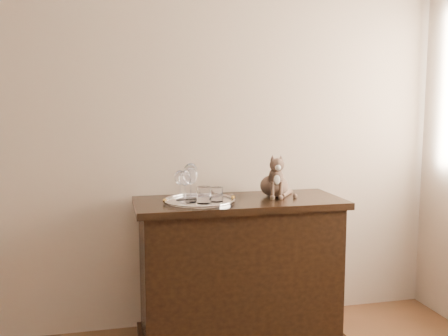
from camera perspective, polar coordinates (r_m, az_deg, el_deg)
The scene contains 10 objects.
wall_back at distance 3.05m, azimuth -10.76°, elevation 6.30°, with size 4.00×0.10×2.70m, color #BDA28E.
sideboard at distance 3.00m, azimuth 1.73°, elevation -11.62°, with size 1.20×0.50×0.85m, color black, non-canonical shape.
tray at distance 2.81m, azimuth -2.80°, elevation -3.85°, with size 0.40×0.40×0.01m, color silver.
wine_glass_a at distance 2.83m, azimuth -5.03°, elevation -1.96°, with size 0.06×0.06×0.17m, color white, non-canonical shape.
wine_glass_b at distance 2.84m, azimuth -3.83°, elevation -1.52°, with size 0.08×0.08×0.21m, color silver, non-canonical shape.
wine_glass_c at distance 2.75m, azimuth -4.46°, elevation -2.11°, with size 0.07×0.07×0.18m, color white, non-canonical shape.
wine_glass_d at distance 2.77m, azimuth -3.80°, elevation -1.93°, with size 0.07×0.07×0.19m, color silver, non-canonical shape.
tumbler_a at distance 2.77m, azimuth -0.85°, elevation -3.04°, with size 0.07×0.07×0.08m, color white.
tumbler_b at distance 2.73m, azimuth -2.30°, elevation -3.12°, with size 0.08×0.08×0.09m, color white.
cat at distance 2.98m, azimuth 5.76°, elevation -0.80°, with size 0.26×0.24×0.26m, color #4E412E, non-canonical shape.
Camera 1 is at (-0.13, -0.80, 1.39)m, focal length 40.00 mm.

